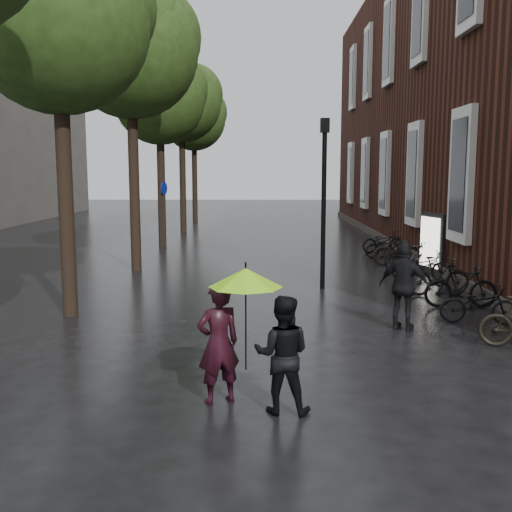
{
  "coord_description": "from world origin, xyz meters",
  "views": [
    {
      "loc": [
        0.05,
        -5.7,
        3.12
      ],
      "look_at": [
        -0.06,
        7.44,
        1.25
      ],
      "focal_mm": 42.0,
      "sensor_mm": 36.0,
      "label": 1
    }
  ],
  "objects_px": {
    "pedestrian_walking": "(404,286)",
    "ad_lightbox": "(434,244)",
    "person_burgundy": "(218,343)",
    "parked_bicycles": "(422,265)",
    "person_black": "(282,354)",
    "lamp_post": "(324,187)"
  },
  "relations": [
    {
      "from": "pedestrian_walking",
      "to": "lamp_post",
      "type": "xyz_separation_m",
      "value": [
        -1.17,
        4.18,
        1.83
      ]
    },
    {
      "from": "person_burgundy",
      "to": "parked_bicycles",
      "type": "relative_size",
      "value": 0.12
    },
    {
      "from": "person_black",
      "to": "lamp_post",
      "type": "height_order",
      "value": "lamp_post"
    },
    {
      "from": "pedestrian_walking",
      "to": "ad_lightbox",
      "type": "height_order",
      "value": "ad_lightbox"
    },
    {
      "from": "ad_lightbox",
      "to": "pedestrian_walking",
      "type": "bearing_deg",
      "value": -126.03
    },
    {
      "from": "pedestrian_walking",
      "to": "parked_bicycles",
      "type": "relative_size",
      "value": 0.13
    },
    {
      "from": "person_black",
      "to": "lamp_post",
      "type": "distance_m",
      "value": 8.6
    },
    {
      "from": "person_burgundy",
      "to": "ad_lightbox",
      "type": "relative_size",
      "value": 0.89
    },
    {
      "from": "person_burgundy",
      "to": "ad_lightbox",
      "type": "distance_m",
      "value": 11.84
    },
    {
      "from": "pedestrian_walking",
      "to": "ad_lightbox",
      "type": "bearing_deg",
      "value": -79.64
    },
    {
      "from": "person_black",
      "to": "ad_lightbox",
      "type": "bearing_deg",
      "value": -107.66
    },
    {
      "from": "parked_bicycles",
      "to": "ad_lightbox",
      "type": "xyz_separation_m",
      "value": [
        0.69,
        1.24,
        0.47
      ]
    },
    {
      "from": "ad_lightbox",
      "to": "lamp_post",
      "type": "height_order",
      "value": "lamp_post"
    },
    {
      "from": "person_burgundy",
      "to": "parked_bicycles",
      "type": "bearing_deg",
      "value": -144.4
    },
    {
      "from": "pedestrian_walking",
      "to": "lamp_post",
      "type": "height_order",
      "value": "lamp_post"
    },
    {
      "from": "person_black",
      "to": "parked_bicycles",
      "type": "height_order",
      "value": "person_black"
    },
    {
      "from": "person_burgundy",
      "to": "ad_lightbox",
      "type": "height_order",
      "value": "ad_lightbox"
    },
    {
      "from": "parked_bicycles",
      "to": "pedestrian_walking",
      "type": "bearing_deg",
      "value": -108.36
    },
    {
      "from": "person_black",
      "to": "ad_lightbox",
      "type": "distance_m",
      "value": 11.74
    },
    {
      "from": "person_black",
      "to": "parked_bicycles",
      "type": "bearing_deg",
      "value": -107.12
    },
    {
      "from": "person_burgundy",
      "to": "parked_bicycles",
      "type": "height_order",
      "value": "person_burgundy"
    },
    {
      "from": "ad_lightbox",
      "to": "lamp_post",
      "type": "distance_m",
      "value": 4.67
    }
  ]
}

